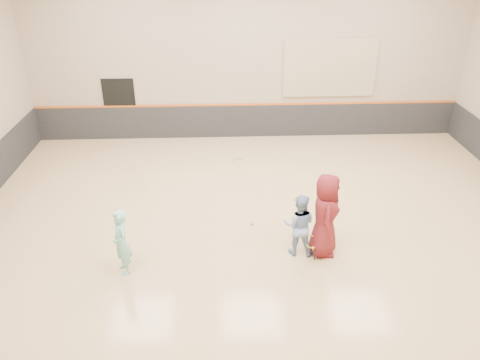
{
  "coord_description": "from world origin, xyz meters",
  "views": [
    {
      "loc": [
        -1.0,
        -9.87,
        6.6
      ],
      "look_at": [
        -0.54,
        0.4,
        1.15
      ],
      "focal_mm": 35.0,
      "sensor_mm": 36.0,
      "label": 1
    }
  ],
  "objects_px": {
    "instructor": "(299,225)",
    "girl": "(121,242)",
    "young_man": "(325,215)",
    "spare_racket": "(238,159)"
  },
  "relations": [
    {
      "from": "instructor",
      "to": "girl",
      "type": "bearing_deg",
      "value": 18.42
    },
    {
      "from": "girl",
      "to": "instructor",
      "type": "bearing_deg",
      "value": 71.08
    },
    {
      "from": "girl",
      "to": "spare_racket",
      "type": "distance_m",
      "value": 6.16
    },
    {
      "from": "instructor",
      "to": "young_man",
      "type": "distance_m",
      "value": 0.62
    },
    {
      "from": "young_man",
      "to": "spare_racket",
      "type": "height_order",
      "value": "young_man"
    },
    {
      "from": "girl",
      "to": "spare_racket",
      "type": "height_order",
      "value": "girl"
    },
    {
      "from": "girl",
      "to": "instructor",
      "type": "distance_m",
      "value": 3.92
    },
    {
      "from": "girl",
      "to": "young_man",
      "type": "distance_m",
      "value": 4.49
    },
    {
      "from": "instructor",
      "to": "spare_racket",
      "type": "xyz_separation_m",
      "value": [
        -1.16,
        4.97,
        -0.69
      ]
    },
    {
      "from": "young_man",
      "to": "spare_racket",
      "type": "distance_m",
      "value": 5.35
    }
  ]
}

